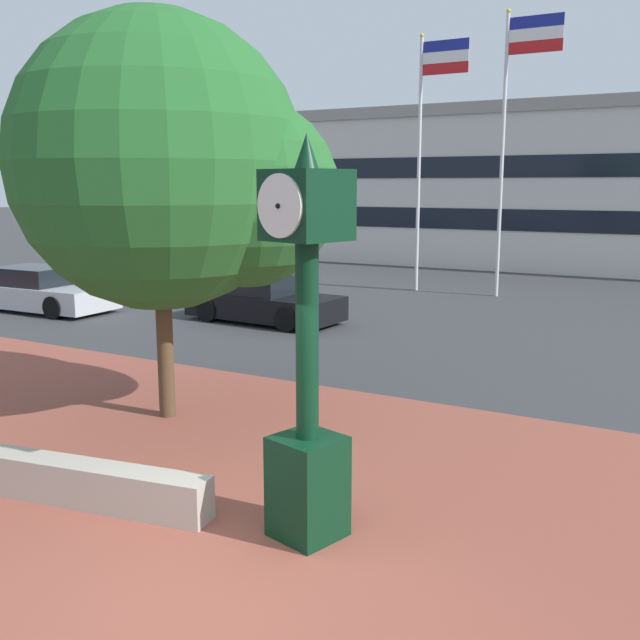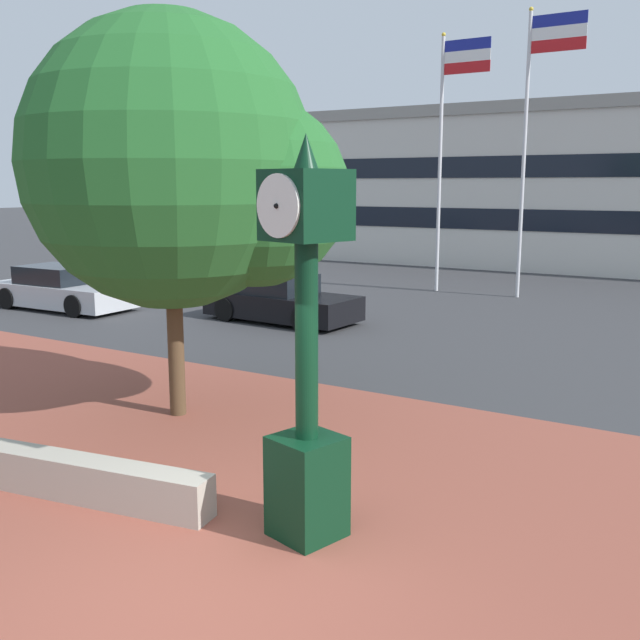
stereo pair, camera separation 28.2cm
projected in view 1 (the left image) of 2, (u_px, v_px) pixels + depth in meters
ground_plane at (203, 589)px, 6.72m from camera, size 200.00×200.00×0.00m
plaza_brick_paving at (278, 532)px, 7.81m from camera, size 44.00×10.54×0.01m
planter_wall at (84, 484)px, 8.47m from camera, size 3.22×0.92×0.50m
street_clock at (307, 363)px, 7.41m from camera, size 0.85×0.88×4.15m
plaza_tree at (177, 170)px, 11.05m from camera, size 4.79×4.46×6.21m
car_street_near at (40, 291)px, 21.50m from camera, size 4.61×2.04×1.28m
car_street_mid at (263, 301)px, 19.73m from camera, size 4.29×2.04×1.28m
flagpole_primary at (425, 139)px, 24.69m from camera, size 1.69×0.14×8.58m
flagpole_secondary at (510, 127)px, 23.25m from camera, size 1.78×0.14×9.04m
civic_building at (582, 187)px, 34.21m from camera, size 28.26×11.29×7.09m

